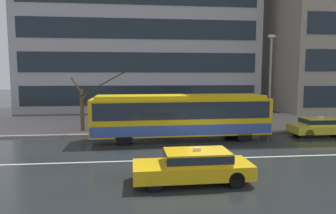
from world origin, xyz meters
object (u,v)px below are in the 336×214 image
(trolleybus, at_px, (181,115))
(street_tree_bare, at_px, (82,107))
(pedestrian_at_shelter, at_px, (224,115))
(pedestrian_approaching_curb, at_px, (173,114))
(taxi_ahead_of_bus, at_px, (322,126))
(street_lamp, at_px, (270,74))
(taxi_oncoming_near, at_px, (194,165))
(bus_shelter, at_px, (160,104))

(trolleybus, xyz_separation_m, street_tree_bare, (-6.84, 3.16, 0.29))
(pedestrian_at_shelter, height_order, pedestrian_approaching_curb, pedestrian_at_shelter)
(street_tree_bare, bearing_deg, taxi_ahead_of_bus, -10.09)
(pedestrian_at_shelter, height_order, street_lamp, street_lamp)
(pedestrian_approaching_curb, bearing_deg, taxi_oncoming_near, -93.14)
(trolleybus, relative_size, street_tree_bare, 3.08)
(taxi_oncoming_near, bearing_deg, taxi_ahead_of_bus, 36.99)
(pedestrian_approaching_curb, bearing_deg, pedestrian_at_shelter, -19.17)
(trolleybus, bearing_deg, pedestrian_approaching_curb, 89.86)
(taxi_oncoming_near, bearing_deg, trolleybus, 85.14)
(pedestrian_at_shelter, xyz_separation_m, pedestrian_approaching_curb, (-3.82, 1.33, -0.07))
(taxi_ahead_of_bus, distance_m, pedestrian_approaching_curb, 10.87)
(taxi_oncoming_near, xyz_separation_m, pedestrian_approaching_curb, (0.68, 12.35, 0.38))
(pedestrian_at_shelter, bearing_deg, street_tree_bare, -179.90)
(taxi_oncoming_near, relative_size, pedestrian_approaching_curb, 2.89)
(taxi_oncoming_near, xyz_separation_m, pedestrian_at_shelter, (4.50, 11.02, 0.45))
(bus_shelter, bearing_deg, taxi_ahead_of_bus, -18.87)
(trolleybus, bearing_deg, taxi_oncoming_near, -94.86)
(bus_shelter, bearing_deg, street_tree_bare, -172.26)
(trolleybus, xyz_separation_m, taxi_oncoming_near, (-0.67, -7.84, -0.91))
(trolleybus, height_order, bus_shelter, trolleybus)
(taxi_ahead_of_bus, height_order, bus_shelter, bus_shelter)
(street_lamp, bearing_deg, taxi_oncoming_near, -127.39)
(taxi_ahead_of_bus, xyz_separation_m, bus_shelter, (-11.04, 3.77, 1.24))
(taxi_ahead_of_bus, height_order, taxi_oncoming_near, same)
(bus_shelter, relative_size, pedestrian_at_shelter, 2.32)
(bus_shelter, xyz_separation_m, pedestrian_approaching_curb, (1.08, 0.56, -0.86))
(taxi_ahead_of_bus, distance_m, pedestrian_at_shelter, 6.85)
(trolleybus, distance_m, taxi_ahead_of_bus, 10.01)
(taxi_oncoming_near, height_order, pedestrian_at_shelter, pedestrian_at_shelter)
(trolleybus, bearing_deg, street_lamp, 17.73)
(pedestrian_at_shelter, distance_m, pedestrian_approaching_curb, 4.04)
(bus_shelter, height_order, street_tree_bare, street_tree_bare)
(trolleybus, bearing_deg, street_tree_bare, 155.21)
(street_tree_bare, bearing_deg, street_lamp, -3.74)
(bus_shelter, bearing_deg, trolleybus, -74.77)
(taxi_oncoming_near, relative_size, bus_shelter, 1.17)
(trolleybus, xyz_separation_m, taxi_ahead_of_bus, (9.97, 0.17, -0.91))
(bus_shelter, height_order, street_lamp, street_lamp)
(taxi_oncoming_near, xyz_separation_m, street_lamp, (7.72, 10.10, 3.57))
(taxi_oncoming_near, bearing_deg, pedestrian_at_shelter, 67.80)
(pedestrian_approaching_curb, bearing_deg, street_tree_bare, -168.88)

